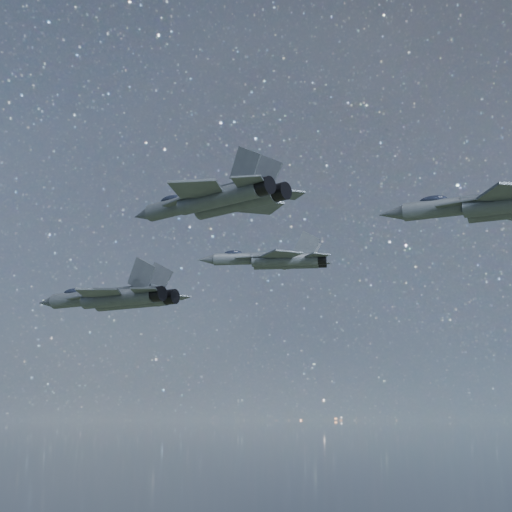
% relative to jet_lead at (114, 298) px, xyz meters
% --- Properties ---
extents(jet_lead, '(19.47, 13.40, 4.89)m').
position_rel_jet_lead_xyz_m(jet_lead, '(0.00, 0.00, 0.00)').
color(jet_lead, '#3A4249').
extents(jet_left, '(15.89, 10.88, 3.99)m').
position_rel_jet_lead_xyz_m(jet_left, '(14.47, 11.04, 5.29)').
color(jet_left, '#3A4249').
extents(jet_right, '(17.50, 11.63, 4.45)m').
position_rel_jet_lead_xyz_m(jet_right, '(17.90, -15.19, 5.06)').
color(jet_right, '#3A4249').
extents(jet_slot, '(17.83, 12.49, 4.50)m').
position_rel_jet_lead_xyz_m(jet_slot, '(40.25, -8.80, 4.28)').
color(jet_slot, '#3A4249').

